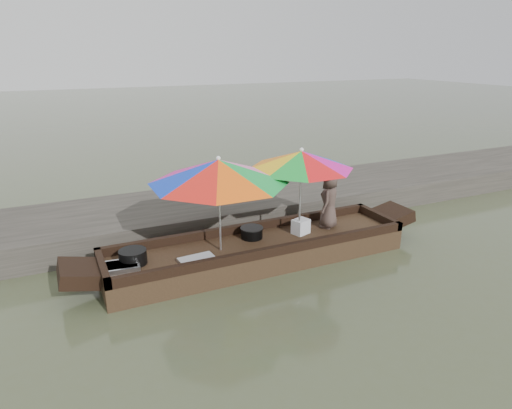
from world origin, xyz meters
name	(u,v)px	position (x,y,z in m)	size (l,w,h in m)	color
water	(258,262)	(0.00, 0.00, 0.00)	(80.00, 80.00, 0.00)	#454E36
dock	(214,209)	(0.00, 2.20, 0.25)	(22.00, 2.20, 0.50)	#2D2B26
boat_hull	(258,252)	(0.00, 0.00, 0.17)	(5.14, 1.20, 0.35)	black
cooking_pot	(133,257)	(-2.06, 0.09, 0.46)	(0.42, 0.42, 0.22)	black
tray_crayfish	(121,267)	(-2.27, -0.04, 0.39)	(0.55, 0.38, 0.09)	silver
tray_scallop	(198,261)	(-1.16, -0.29, 0.38)	(0.55, 0.38, 0.06)	silver
charcoal_grill	(252,233)	(-0.01, 0.25, 0.44)	(0.37, 0.37, 0.18)	black
supply_bag	(301,227)	(0.85, 0.06, 0.48)	(0.28, 0.22, 0.26)	silver
vendor	(329,200)	(1.47, 0.13, 0.87)	(0.51, 0.33, 1.03)	#45362F
umbrella_bow	(220,205)	(-0.68, 0.00, 1.12)	(2.19, 2.19, 1.55)	pink
umbrella_stern	(300,193)	(0.78, 0.00, 1.12)	(1.76, 1.76, 1.55)	#4D14A5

